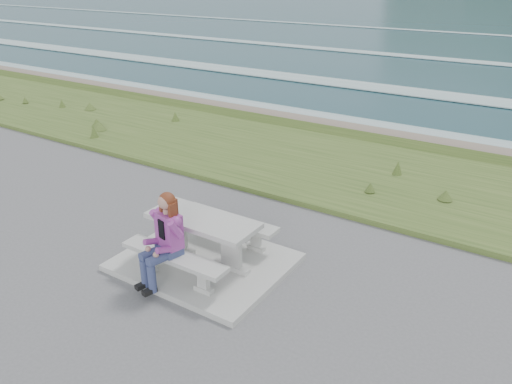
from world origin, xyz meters
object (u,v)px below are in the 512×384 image
picnic_table (203,227)px  bench_seaward (229,223)px  bench_landward (174,260)px  seated_woman (162,252)px

picnic_table → bench_seaward: 0.74m
picnic_table → bench_seaward: picnic_table is taller
bench_landward → seated_woman: size_ratio=1.27×
bench_landward → seated_woman: 0.24m
seated_woman → bench_landward: bearing=64.1°
picnic_table → bench_seaward: size_ratio=1.00×
picnic_table → seated_woman: seated_woman is taller
bench_landward → seated_woman: seated_woman is taller
picnic_table → seated_woman: bearing=-97.6°
picnic_table → bench_landward: 0.74m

